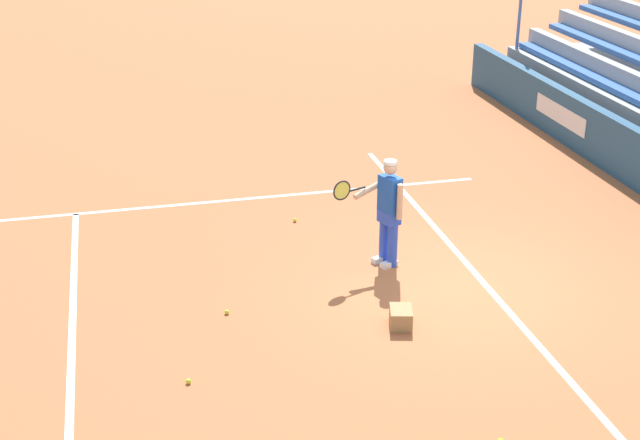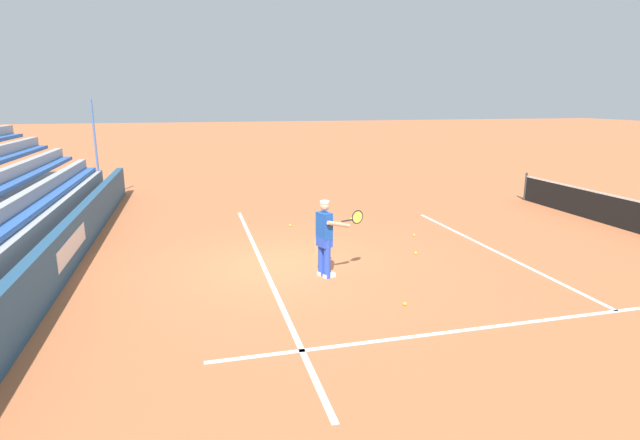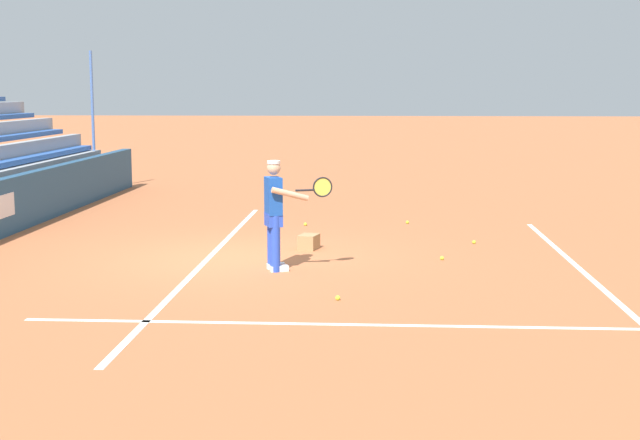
{
  "view_description": "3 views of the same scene",
  "coord_description": "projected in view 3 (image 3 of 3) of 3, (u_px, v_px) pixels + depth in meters",
  "views": [
    {
      "loc": [
        -11.01,
        4.67,
        6.22
      ],
      "look_at": [
        1.07,
        1.77,
        0.8
      ],
      "focal_mm": 50.0,
      "sensor_mm": 36.0,
      "label": 1
    },
    {
      "loc": [
        11.06,
        -2.0,
        3.82
      ],
      "look_at": [
        -0.19,
        0.9,
        1.02
      ],
      "focal_mm": 28.0,
      "sensor_mm": 36.0,
      "label": 2
    },
    {
      "loc": [
        14.49,
        2.26,
        2.8
      ],
      "look_at": [
        1.44,
        1.46,
        0.87
      ],
      "focal_mm": 50.0,
      "sensor_mm": 36.0,
      "label": 3
    }
  ],
  "objects": [
    {
      "name": "ball_box_cardboard",
      "position": [
        309.0,
        242.0,
        15.7
      ],
      "size": [
        0.46,
        0.39,
        0.26
      ],
      "primitive_type": "cube",
      "rotation": [
        0.0,
        0.0,
        -0.26
      ],
      "color": "#A87F51",
      "rests_on": "ground"
    },
    {
      "name": "ground_plane",
      "position": [
        238.0,
        258.0,
        14.86
      ],
      "size": [
        160.0,
        160.0,
        0.0
      ],
      "primitive_type": "plane",
      "color": "#B7663D"
    },
    {
      "name": "tennis_ball_far_left",
      "position": [
        474.0,
        242.0,
        16.26
      ],
      "size": [
        0.07,
        0.07,
        0.07
      ],
      "primitive_type": "sphere",
      "color": "#CCE533",
      "rests_on": "ground"
    },
    {
      "name": "court_service_line_white",
      "position": [
        572.0,
        262.0,
        14.52
      ],
      "size": [
        8.22,
        0.1,
        0.01
      ],
      "primitive_type": "cube",
      "color": "white",
      "rests_on": "ground"
    },
    {
      "name": "court_sideline_white",
      "position": [
        520.0,
        327.0,
        10.56
      ],
      "size": [
        0.1,
        12.0,
        0.01
      ],
      "primitive_type": "cube",
      "color": "white",
      "rests_on": "ground"
    },
    {
      "name": "tennis_ball_by_box",
      "position": [
        442.0,
        258.0,
        14.72
      ],
      "size": [
        0.07,
        0.07,
        0.07
      ],
      "primitive_type": "sphere",
      "color": "#CCE533",
      "rests_on": "ground"
    },
    {
      "name": "tennis_ball_far_right",
      "position": [
        305.0,
        224.0,
        18.41
      ],
      "size": [
        0.07,
        0.07,
        0.07
      ],
      "primitive_type": "sphere",
      "color": "#CCE533",
      "rests_on": "ground"
    },
    {
      "name": "tennis_ball_on_baseline",
      "position": [
        407.0,
        222.0,
        18.68
      ],
      "size": [
        0.07,
        0.07,
        0.07
      ],
      "primitive_type": "sphere",
      "color": "#CCE533",
      "rests_on": "ground"
    },
    {
      "name": "tennis_player",
      "position": [
        275.0,
        214.0,
        13.76
      ],
      "size": [
        0.58,
        1.07,
        1.71
      ],
      "color": "blue",
      "rests_on": "ground"
    },
    {
      "name": "court_baseline_white",
      "position": [
        208.0,
        258.0,
        14.89
      ],
      "size": [
        12.0,
        0.1,
        0.01
      ],
      "primitive_type": "cube",
      "color": "white",
      "rests_on": "ground"
    },
    {
      "name": "tennis_ball_midcourt",
      "position": [
        338.0,
        298.0,
        11.91
      ],
      "size": [
        0.07,
        0.07,
        0.07
      ],
      "primitive_type": "sphere",
      "color": "#CCE533",
      "rests_on": "ground"
    }
  ]
}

